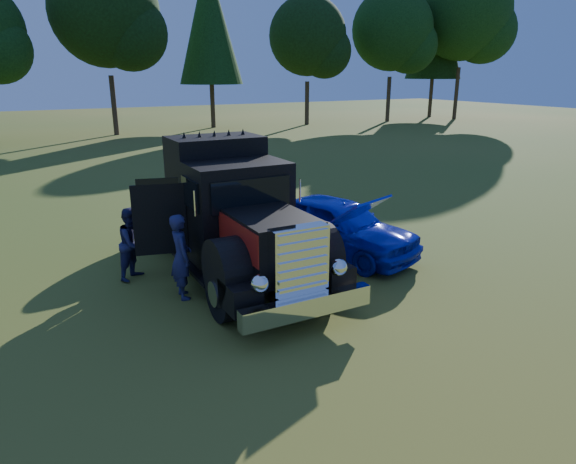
# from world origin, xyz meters

# --- Properties ---
(ground) EXTENTS (120.00, 120.00, 0.00)m
(ground) POSITION_xyz_m (0.00, 0.00, 0.00)
(ground) COLOR #2B5318
(ground) RESTS_ON ground
(treeline) EXTENTS (74.19, 24.04, 13.84)m
(treeline) POSITION_xyz_m (3.59, 27.44, 7.93)
(treeline) COLOR #2D2116
(treeline) RESTS_ON ground
(diamond_t_truck) EXTENTS (3.35, 7.16, 3.00)m
(diamond_t_truck) POSITION_xyz_m (1.19, 1.09, 1.28)
(diamond_t_truck) COLOR black
(diamond_t_truck) RESTS_ON ground
(hotrod_coupe) EXTENTS (3.06, 4.62, 1.89)m
(hotrod_coupe) POSITION_xyz_m (3.97, 1.06, 0.74)
(hotrod_coupe) COLOR #080690
(hotrod_coupe) RESTS_ON ground
(spectator_near) EXTENTS (0.45, 0.66, 1.75)m
(spectator_near) POSITION_xyz_m (-0.20, 0.35, 0.87)
(spectator_near) COLOR navy
(spectator_near) RESTS_ON ground
(spectator_far) EXTENTS (0.99, 0.97, 1.61)m
(spectator_far) POSITION_xyz_m (-0.82, 1.85, 0.80)
(spectator_far) COLOR #20304A
(spectator_far) RESTS_ON ground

